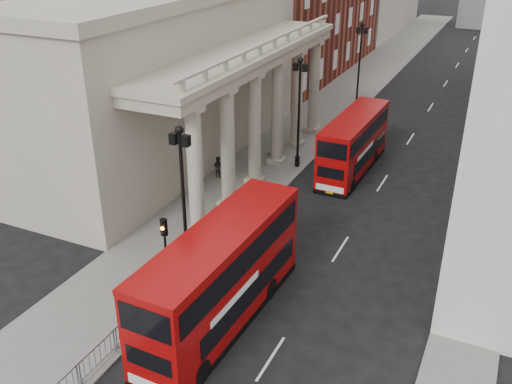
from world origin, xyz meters
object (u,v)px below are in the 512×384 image
pedestrian_a (252,161)px  traffic_light (165,243)px  lamp_post_north (360,60)px  bus_far (354,143)px  pedestrian_c (275,144)px  bus_near (221,275)px  pedestrian_b (218,167)px  lamp_post_south (183,193)px  lamp_post_mid (299,106)px

pedestrian_a → traffic_light: bearing=-100.1°
lamp_post_north → pedestrian_a: lamp_post_north is taller
bus_far → pedestrian_c: (-6.43, 0.26, -1.29)m
bus_near → pedestrian_a: 17.20m
pedestrian_a → pedestrian_c: size_ratio=1.08×
bus_far → pedestrian_b: size_ratio=6.34×
lamp_post_south → bus_far: (3.94, 17.22, -2.66)m
bus_near → traffic_light: bearing=173.0°
lamp_post_mid → traffic_light: lamp_post_mid is taller
pedestrian_a → pedestrian_c: (0.11, 3.99, -0.07)m
lamp_post_south → pedestrian_a: 14.27m
lamp_post_north → pedestrian_c: bearing=-99.7°
traffic_light → bus_far: traffic_light is taller
lamp_post_north → bus_near: 34.79m
lamp_post_south → pedestrian_b: size_ratio=5.25×
lamp_post_south → bus_near: (3.45, -2.54, -2.38)m
lamp_post_south → lamp_post_mid: same height
pedestrian_b → pedestrian_c: pedestrian_c is taller
lamp_post_north → traffic_light: size_ratio=1.93×
bus_near → pedestrian_b: size_ratio=7.14×
lamp_post_north → pedestrian_c: 15.26m
pedestrian_b → pedestrian_a: bearing=-129.1°
traffic_light → pedestrian_c: 19.78m
lamp_post_south → bus_far: 17.86m
pedestrian_a → pedestrian_b: pedestrian_a is taller
lamp_post_mid → lamp_post_north: bearing=90.0°
lamp_post_south → pedestrian_a: (-2.61, 13.49, -3.88)m
lamp_post_south → lamp_post_mid: size_ratio=1.00×
bus_near → pedestrian_c: (-5.94, 20.01, -1.57)m
traffic_light → pedestrian_b: (-4.61, 13.73, -2.19)m
bus_near → lamp_post_north: bearing=97.6°
lamp_post_mid → lamp_post_south: bearing=-90.0°
lamp_post_south → lamp_post_mid: 16.00m
lamp_post_mid → bus_far: lamp_post_mid is taller
pedestrian_c → pedestrian_b: bearing=-79.4°
pedestrian_a → pedestrian_b: size_ratio=1.15×
pedestrian_b → traffic_light: bearing=116.5°
lamp_post_north → bus_near: lamp_post_north is taller
lamp_post_south → bus_near: 4.90m
pedestrian_a → pedestrian_b: (-1.91, -1.77, -0.12)m
lamp_post_south → pedestrian_c: lamp_post_south is taller
lamp_post_south → lamp_post_north: same height
lamp_post_mid → bus_near: lamp_post_mid is taller
traffic_light → lamp_post_mid: bearing=90.3°
bus_near → pedestrian_b: (-7.97, 14.25, -1.62)m
pedestrian_b → lamp_post_north: bearing=-94.6°
traffic_light → bus_far: (3.84, 19.23, -0.85)m
bus_far → pedestrian_c: 6.56m
lamp_post_south → lamp_post_north: 32.00m
lamp_post_south → pedestrian_b: (-4.51, 11.72, -4.00)m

